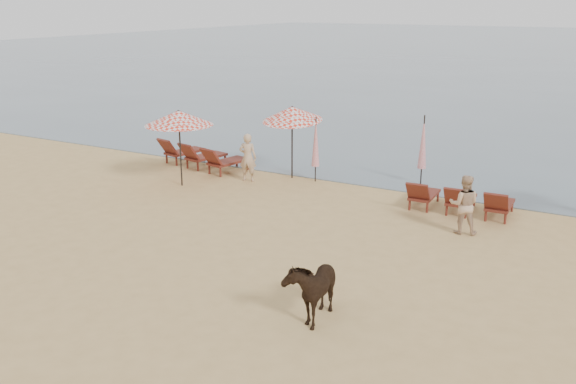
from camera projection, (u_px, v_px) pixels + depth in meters
name	position (u px, v px, depth m)	size (l,w,h in m)	color
ground	(167.00, 306.00, 12.92)	(120.00, 120.00, 0.00)	tan
lounger_cluster_left	(201.00, 155.00, 23.47)	(3.42, 2.44, 0.68)	#5C1B15
lounger_cluster_right	(460.00, 199.00, 18.45)	(2.89, 1.78, 0.62)	#5C1B15
umbrella_open_left_a	(179.00, 118.00, 20.68)	(2.22, 2.22, 2.53)	black
umbrella_open_left_b	(292.00, 114.00, 21.60)	(2.04, 2.08, 2.60)	black
umbrella_closed_left	(423.00, 142.00, 20.99)	(0.29, 0.29, 2.35)	black
umbrella_closed_right	(316.00, 142.00, 21.43)	(0.27, 0.27, 2.21)	black
cow	(312.00, 286.00, 12.31)	(0.70, 1.53, 1.29)	black
beachgoer_left	(248.00, 157.00, 21.64)	(0.60, 0.39, 1.64)	tan
beachgoer_right_a	(464.00, 204.00, 16.75)	(0.77, 0.60, 1.59)	tan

